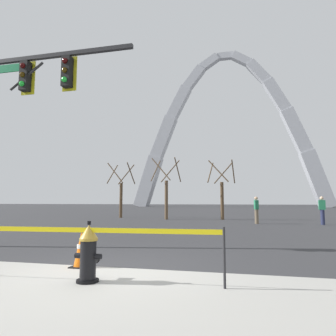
{
  "coord_description": "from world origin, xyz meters",
  "views": [
    {
      "loc": [
        2.47,
        -5.59,
        1.32
      ],
      "look_at": [
        0.01,
        5.0,
        2.5
      ],
      "focal_mm": 32.67,
      "sensor_mm": 36.0,
      "label": 1
    }
  ],
  "objects_px": {
    "pedestrian_walking_left": "(322,210)",
    "pedestrian_standing_center": "(256,210)",
    "traffic_signal_gantry": "(16,109)",
    "fire_hydrant": "(89,253)",
    "traffic_cone_by_hydrant": "(81,249)",
    "monument_arch": "(227,137)"
  },
  "relations": [
    {
      "from": "pedestrian_standing_center",
      "to": "traffic_signal_gantry",
      "type": "bearing_deg",
      "value": -123.52
    },
    {
      "from": "fire_hydrant",
      "to": "monument_arch",
      "type": "relative_size",
      "value": 0.02
    },
    {
      "from": "fire_hydrant",
      "to": "traffic_signal_gantry",
      "type": "distance_m",
      "value": 6.12
    },
    {
      "from": "monument_arch",
      "to": "pedestrian_walking_left",
      "type": "height_order",
      "value": "monument_arch"
    },
    {
      "from": "pedestrian_walking_left",
      "to": "pedestrian_standing_center",
      "type": "height_order",
      "value": "same"
    },
    {
      "from": "pedestrian_walking_left",
      "to": "pedestrian_standing_center",
      "type": "distance_m",
      "value": 3.57
    },
    {
      "from": "traffic_cone_by_hydrant",
      "to": "monument_arch",
      "type": "xyz_separation_m",
      "value": [
        0.65,
        66.22,
        16.06
      ]
    },
    {
      "from": "pedestrian_standing_center",
      "to": "fire_hydrant",
      "type": "bearing_deg",
      "value": -103.61
    },
    {
      "from": "monument_arch",
      "to": "pedestrian_standing_center",
      "type": "relative_size",
      "value": 28.34
    },
    {
      "from": "monument_arch",
      "to": "fire_hydrant",
      "type": "bearing_deg",
      "value": -89.98
    },
    {
      "from": "monument_arch",
      "to": "traffic_signal_gantry",
      "type": "bearing_deg",
      "value": -93.53
    },
    {
      "from": "fire_hydrant",
      "to": "monument_arch",
      "type": "bearing_deg",
      "value": 90.02
    },
    {
      "from": "traffic_cone_by_hydrant",
      "to": "pedestrian_walking_left",
      "type": "distance_m",
      "value": 15.22
    },
    {
      "from": "fire_hydrant",
      "to": "traffic_signal_gantry",
      "type": "relative_size",
      "value": 0.17
    },
    {
      "from": "traffic_cone_by_hydrant",
      "to": "traffic_signal_gantry",
      "type": "distance_m",
      "value": 5.33
    },
    {
      "from": "fire_hydrant",
      "to": "pedestrian_walking_left",
      "type": "bearing_deg",
      "value": 63.71
    },
    {
      "from": "fire_hydrant",
      "to": "pedestrian_walking_left",
      "type": "xyz_separation_m",
      "value": [
        6.98,
        14.14,
        0.35
      ]
    },
    {
      "from": "pedestrian_walking_left",
      "to": "fire_hydrant",
      "type": "bearing_deg",
      "value": -116.29
    },
    {
      "from": "traffic_cone_by_hydrant",
      "to": "pedestrian_walking_left",
      "type": "bearing_deg",
      "value": 59.74
    },
    {
      "from": "pedestrian_walking_left",
      "to": "pedestrian_standing_center",
      "type": "bearing_deg",
      "value": -179.34
    },
    {
      "from": "traffic_signal_gantry",
      "to": "pedestrian_walking_left",
      "type": "distance_m",
      "value": 16.04
    },
    {
      "from": "traffic_cone_by_hydrant",
      "to": "pedestrian_walking_left",
      "type": "xyz_separation_m",
      "value": [
        7.67,
        13.14,
        0.46
      ]
    }
  ]
}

